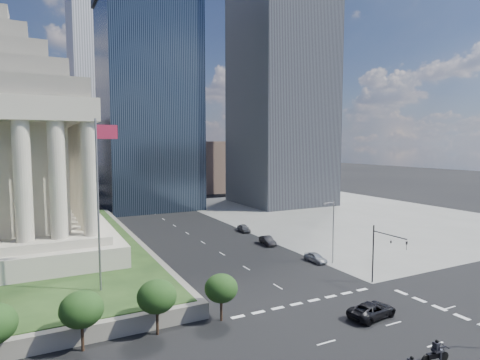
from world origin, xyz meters
TOP-DOWN VIEW (x-y plane):
  - ground at (0.00, 100.00)m, footprint 500.00×500.00m
  - sidewalk_ne at (46.00, 60.00)m, footprint 68.00×90.00m
  - flagpole at (-21.83, 24.00)m, footprint 2.52×0.24m
  - midrise_glass at (2.00, 95.00)m, footprint 26.00×26.00m
  - highrise_ne at (42.00, 85.00)m, footprint 26.00×28.00m
  - building_filler_ne at (32.00, 130.00)m, footprint 20.00×30.00m
  - building_filler_nw at (-30.00, 130.00)m, footprint 24.00×30.00m
  - traffic_signal_ne at (12.50, 13.70)m, footprint 0.30×5.74m
  - street_lamp_north at (13.33, 25.00)m, footprint 2.13×0.22m
  - pickup_truck at (4.13, 7.21)m, footprint 6.25×3.47m
  - parked_sedan_near at (11.50, 26.79)m, footprint 4.44×1.90m
  - parked_sedan_mid at (10.26, 39.84)m, footprint 2.23×4.95m
  - parked_sedan_far at (11.50, 51.85)m, footprint 2.37×4.76m
  - motorcycle_lead at (2.13, -2.13)m, footprint 2.91×1.23m

SIDE VIEW (x-z plane):
  - ground at x=0.00m, z-range 0.00..0.00m
  - sidewalk_ne at x=46.00m, z-range 0.00..0.03m
  - parked_sedan_near at x=11.50m, z-range 0.00..1.50m
  - parked_sedan_far at x=11.50m, z-range 0.00..1.56m
  - parked_sedan_mid at x=10.26m, z-range 0.00..1.58m
  - pickup_truck at x=4.13m, z-range 0.00..1.66m
  - motorcycle_lead at x=2.13m, z-range 0.00..2.11m
  - traffic_signal_ne at x=12.50m, z-range 1.25..9.25m
  - street_lamp_north at x=13.33m, z-range 0.66..10.66m
  - building_filler_ne at x=32.00m, z-range 0.00..20.00m
  - flagpole at x=-21.83m, z-range 3.11..23.11m
  - building_filler_nw at x=-30.00m, z-range 0.00..28.00m
  - midrise_glass at x=2.00m, z-range 0.00..60.00m
  - highrise_ne at x=42.00m, z-range 0.00..100.00m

